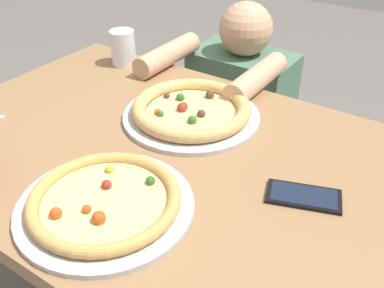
{
  "coord_description": "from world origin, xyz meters",
  "views": [
    {
      "loc": [
        0.54,
        -0.68,
        1.34
      ],
      "look_at": [
        0.07,
        0.02,
        0.78
      ],
      "focal_mm": 41.11,
      "sensor_mm": 36.0,
      "label": 1
    }
  ],
  "objects_px": {
    "water_cup_clear": "(123,47)",
    "cell_phone": "(304,196)",
    "pizza_near": "(105,202)",
    "diner_seated": "(238,132)",
    "pizza_far": "(191,111)"
  },
  "relations": [
    {
      "from": "water_cup_clear",
      "to": "cell_phone",
      "type": "relative_size",
      "value": 0.68
    },
    {
      "from": "pizza_near",
      "to": "cell_phone",
      "type": "relative_size",
      "value": 2.12
    },
    {
      "from": "cell_phone",
      "to": "diner_seated",
      "type": "relative_size",
      "value": 0.18
    },
    {
      "from": "pizza_near",
      "to": "cell_phone",
      "type": "distance_m",
      "value": 0.4
    },
    {
      "from": "pizza_near",
      "to": "diner_seated",
      "type": "bearing_deg",
      "value": 100.3
    },
    {
      "from": "cell_phone",
      "to": "diner_seated",
      "type": "distance_m",
      "value": 0.83
    },
    {
      "from": "pizza_far",
      "to": "water_cup_clear",
      "type": "relative_size",
      "value": 3.19
    },
    {
      "from": "pizza_far",
      "to": "diner_seated",
      "type": "xyz_separation_m",
      "value": [
        -0.1,
        0.47,
        -0.34
      ]
    },
    {
      "from": "pizza_near",
      "to": "cell_phone",
      "type": "height_order",
      "value": "pizza_near"
    },
    {
      "from": "pizza_near",
      "to": "water_cup_clear",
      "type": "distance_m",
      "value": 0.71
    },
    {
      "from": "pizza_far",
      "to": "cell_phone",
      "type": "height_order",
      "value": "pizza_far"
    },
    {
      "from": "water_cup_clear",
      "to": "diner_seated",
      "type": "distance_m",
      "value": 0.56
    },
    {
      "from": "pizza_far",
      "to": "cell_phone",
      "type": "xyz_separation_m",
      "value": [
        0.37,
        -0.14,
        -0.02
      ]
    },
    {
      "from": "water_cup_clear",
      "to": "diner_seated",
      "type": "height_order",
      "value": "diner_seated"
    },
    {
      "from": "pizza_near",
      "to": "water_cup_clear",
      "type": "height_order",
      "value": "water_cup_clear"
    }
  ]
}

